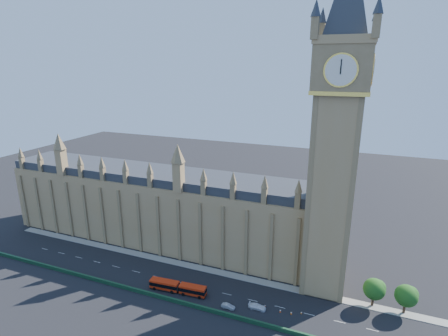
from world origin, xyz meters
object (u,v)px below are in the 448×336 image
(car_silver, at_px, (228,306))
(car_white, at_px, (257,307))
(red_bus, at_px, (178,287))
(car_grey, at_px, (185,291))

(car_silver, relative_size, car_white, 0.78)
(red_bus, bearing_deg, car_silver, -9.14)
(car_silver, bearing_deg, red_bus, 87.40)
(car_silver, height_order, car_white, car_white)
(car_silver, distance_m, car_white, 8.11)
(car_silver, bearing_deg, car_grey, 85.90)
(car_white, bearing_deg, car_silver, 109.02)
(car_silver, xyz_separation_m, car_white, (7.63, 2.74, 0.08))
(red_bus, relative_size, car_silver, 4.62)
(red_bus, height_order, car_grey, red_bus)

